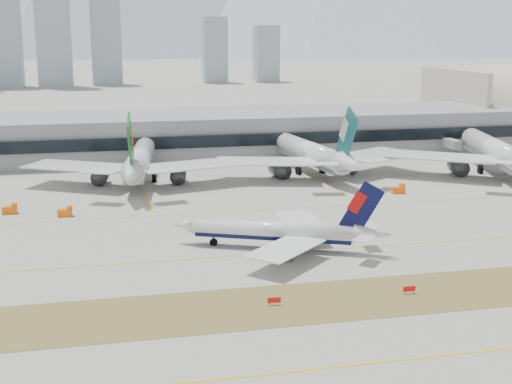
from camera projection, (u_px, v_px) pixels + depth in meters
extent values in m
plane|color=#98968E|center=(277.00, 246.00, 148.60)|extent=(3000.00, 3000.00, 0.00)
cube|color=olive|center=(324.00, 301.00, 118.15)|extent=(360.00, 18.00, 0.06)
cube|color=yellow|center=(283.00, 253.00, 143.83)|extent=(360.00, 0.45, 0.04)
cube|color=yellow|center=(377.00, 362.00, 96.27)|extent=(360.00, 0.45, 0.04)
cube|color=yellow|center=(247.00, 211.00, 177.13)|extent=(360.00, 0.45, 0.04)
cylinder|color=white|center=(273.00, 230.00, 145.59)|extent=(31.57, 16.82, 3.61)
cube|color=black|center=(273.00, 235.00, 145.81)|extent=(30.75, 16.05, 1.62)
cone|color=white|center=(184.00, 225.00, 149.31)|extent=(6.08, 5.36, 3.61)
cone|color=white|center=(372.00, 233.00, 141.55)|extent=(8.17, 6.30, 3.61)
cube|color=white|center=(300.00, 221.00, 154.44)|extent=(8.83, 18.08, 0.22)
cube|color=white|center=(367.00, 226.00, 146.24)|extent=(3.73, 5.37, 0.14)
cylinder|color=#3F4247|center=(289.00, 234.00, 152.05)|extent=(6.12, 4.72, 2.71)
cube|color=#3F4247|center=(289.00, 229.00, 151.81)|extent=(2.20, 1.19, 1.26)
cube|color=white|center=(285.00, 248.00, 135.33)|extent=(18.48, 18.19, 0.22)
cube|color=white|center=(364.00, 238.00, 137.28)|extent=(5.77, 5.90, 0.14)
cylinder|color=#3F4247|center=(279.00, 252.00, 139.31)|extent=(6.12, 4.72, 2.71)
cube|color=#3F4247|center=(279.00, 247.00, 139.07)|extent=(2.20, 1.19, 1.26)
cube|color=#0A0C3F|center=(362.00, 208.00, 140.89)|extent=(8.26, 3.95, 11.30)
cube|color=red|center=(357.00, 202.00, 140.79)|extent=(3.83, 2.01, 4.84)
cylinder|color=#3F4247|center=(214.00, 240.00, 148.68)|extent=(0.43, 0.43, 2.16)
cylinder|color=black|center=(214.00, 242.00, 148.78)|extent=(1.74, 1.24, 1.62)
cylinder|color=#3F4247|center=(275.00, 247.00, 143.81)|extent=(0.43, 0.43, 2.16)
cylinder|color=black|center=(275.00, 249.00, 143.91)|extent=(1.74, 1.24, 1.62)
cylinder|color=#3F4247|center=(279.00, 241.00, 148.29)|extent=(0.43, 0.43, 2.16)
cylinder|color=black|center=(279.00, 243.00, 148.39)|extent=(1.74, 1.24, 1.62)
cylinder|color=white|center=(140.00, 158.00, 210.93)|extent=(13.04, 47.82, 6.27)
cube|color=slate|center=(140.00, 164.00, 211.31)|extent=(11.97, 46.75, 2.82)
cone|color=white|center=(147.00, 144.00, 237.50)|extent=(7.25, 8.07, 6.27)
cone|color=white|center=(131.00, 175.00, 182.58)|extent=(7.72, 11.33, 6.27)
cube|color=white|center=(197.00, 165.00, 205.63)|extent=(32.52, 20.54, 0.38)
cube|color=white|center=(163.00, 171.00, 185.01)|extent=(9.43, 6.02, 0.25)
cylinder|color=#3F4247|center=(178.00, 175.00, 209.02)|extent=(5.79, 8.50, 4.70)
cube|color=#3F4247|center=(178.00, 168.00, 208.60)|extent=(0.94, 3.33, 2.20)
cube|color=white|center=(78.00, 166.00, 203.11)|extent=(32.95, 27.10, 0.38)
cube|color=white|center=(99.00, 172.00, 183.80)|extent=(9.91, 8.02, 0.25)
cylinder|color=#3F4247|center=(100.00, 176.00, 207.34)|extent=(5.79, 8.50, 4.70)
cube|color=#3F4247|center=(100.00, 169.00, 206.93)|extent=(0.94, 3.33, 2.20)
cube|color=#0D5D1F|center=(131.00, 144.00, 184.13)|extent=(2.45, 13.06, 16.82)
cube|color=#EE570E|center=(131.00, 136.00, 185.01)|extent=(1.54, 5.95, 7.20)
cylinder|color=#3F4247|center=(145.00, 164.00, 229.56)|extent=(0.75, 0.75, 3.76)
cylinder|color=black|center=(145.00, 166.00, 229.73)|extent=(1.49, 2.95, 2.82)
cylinder|color=#3F4247|center=(126.00, 176.00, 210.46)|extent=(0.75, 0.75, 3.76)
cylinder|color=black|center=(126.00, 178.00, 210.63)|extent=(1.49, 2.95, 2.82)
cylinder|color=#3F4247|center=(154.00, 175.00, 211.06)|extent=(0.75, 0.75, 3.76)
cylinder|color=black|center=(154.00, 178.00, 211.24)|extent=(1.49, 2.95, 2.82)
cylinder|color=white|center=(309.00, 151.00, 222.68)|extent=(11.83, 47.78, 6.27)
cube|color=slate|center=(309.00, 157.00, 223.06)|extent=(10.78, 46.73, 2.82)
cone|color=white|center=(278.00, 139.00, 247.78)|extent=(7.08, 7.93, 6.27)
cone|color=white|center=(351.00, 165.00, 195.89)|extent=(7.47, 11.19, 6.27)
cube|color=white|center=(368.00, 155.00, 221.98)|extent=(33.00, 26.57, 0.38)
cube|color=white|center=(374.00, 160.00, 200.24)|extent=(9.89, 7.86, 0.25)
cylinder|color=#3F4247|center=(347.00, 165.00, 223.80)|extent=(5.60, 8.40, 4.70)
cube|color=#3F4247|center=(347.00, 159.00, 223.38)|extent=(0.86, 3.32, 2.19)
cube|color=white|center=(266.00, 161.00, 211.00)|extent=(32.64, 21.19, 0.38)
cube|color=white|center=(321.00, 164.00, 194.95)|extent=(9.50, 6.22, 0.25)
cylinder|color=#3F4247|center=(280.00, 170.00, 216.47)|extent=(5.60, 8.40, 4.70)
cube|color=#3F4247|center=(280.00, 164.00, 216.06)|extent=(0.86, 3.32, 2.19)
cube|color=#145357|center=(347.00, 137.00, 197.26)|extent=(2.11, 13.08, 16.80)
cube|color=#ACAFB6|center=(345.00, 129.00, 198.07)|extent=(1.38, 5.95, 7.19)
cylinder|color=#3F4247|center=(287.00, 158.00, 240.34)|extent=(0.75, 0.75, 3.76)
cylinder|color=black|center=(287.00, 160.00, 240.51)|extent=(1.42, 2.93, 2.82)
cylinder|color=#3F4247|center=(299.00, 169.00, 221.26)|extent=(0.75, 0.75, 3.76)
cylinder|color=black|center=(298.00, 171.00, 221.43)|extent=(1.42, 2.93, 2.82)
cylinder|color=#3F4247|center=(322.00, 167.00, 223.90)|extent=(0.75, 0.75, 3.76)
cylinder|color=black|center=(322.00, 169.00, 224.08)|extent=(1.42, 2.93, 2.82)
cylinder|color=white|center=(494.00, 149.00, 223.24)|extent=(18.09, 50.81, 6.70)
cube|color=slate|center=(494.00, 155.00, 223.65)|extent=(16.88, 49.60, 3.01)
cone|color=white|center=(468.00, 136.00, 251.69)|extent=(8.29, 9.06, 6.70)
cube|color=white|center=(442.00, 157.00, 216.39)|extent=(34.75, 30.57, 0.40)
cube|color=white|center=(496.00, 162.00, 194.92)|extent=(10.57, 9.07, 0.27)
cylinder|color=#3F4247|center=(458.00, 167.00, 220.41)|extent=(6.82, 9.36, 5.02)
cube|color=#3F4247|center=(459.00, 160.00, 219.96)|extent=(1.29, 3.54, 2.34)
cylinder|color=#3F4247|center=(475.00, 156.00, 243.18)|extent=(0.80, 0.80, 4.02)
cylinder|color=black|center=(475.00, 158.00, 243.37)|extent=(1.83, 3.20, 3.01)
cylinder|color=#3F4247|center=(480.00, 167.00, 223.10)|extent=(0.80, 0.80, 4.02)
cylinder|color=black|center=(480.00, 170.00, 223.28)|extent=(1.83, 3.20, 3.01)
cylinder|color=#3F4247|center=(508.00, 167.00, 223.01)|extent=(0.80, 0.80, 4.02)
cylinder|color=black|center=(508.00, 170.00, 223.20)|extent=(1.83, 3.20, 3.01)
cube|color=gray|center=(198.00, 134.00, 256.35)|extent=(280.00, 42.00, 15.00)
cube|color=black|center=(207.00, 141.00, 235.79)|extent=(280.00, 1.20, 4.00)
cube|color=beige|center=(452.00, 103.00, 297.41)|extent=(2.00, 57.00, 27.90)
cube|color=red|center=(274.00, 300.00, 116.12)|extent=(2.20, 0.15, 0.90)
cylinder|color=orange|center=(269.00, 304.00, 116.09)|extent=(0.10, 0.10, 0.50)
cylinder|color=orange|center=(279.00, 303.00, 116.43)|extent=(0.10, 0.10, 0.50)
cube|color=red|center=(409.00, 289.00, 121.19)|extent=(2.20, 0.15, 0.90)
cylinder|color=orange|center=(405.00, 293.00, 121.16)|extent=(0.10, 0.10, 0.50)
cylinder|color=orange|center=(413.00, 292.00, 121.50)|extent=(0.10, 0.10, 0.50)
cube|color=orange|center=(398.00, 190.00, 196.17)|extent=(3.50, 2.00, 1.80)
cube|color=orange|center=(402.00, 186.00, 196.16)|extent=(1.20, 1.80, 1.00)
cylinder|color=black|center=(395.00, 193.00, 195.28)|extent=(0.70, 0.30, 0.70)
cylinder|color=black|center=(393.00, 192.00, 196.80)|extent=(0.70, 0.30, 0.70)
cylinder|color=black|center=(403.00, 192.00, 195.79)|extent=(0.70, 0.30, 0.70)
cylinder|color=black|center=(401.00, 191.00, 197.31)|extent=(0.70, 0.30, 0.70)
cube|color=orange|center=(10.00, 210.00, 174.32)|extent=(3.50, 2.00, 1.80)
cube|color=orange|center=(14.00, 205.00, 174.31)|extent=(1.20, 1.80, 1.00)
cylinder|color=black|center=(4.00, 213.00, 173.42)|extent=(0.70, 0.30, 0.70)
cylinder|color=black|center=(5.00, 212.00, 174.95)|extent=(0.70, 0.30, 0.70)
cylinder|color=black|center=(15.00, 213.00, 173.94)|extent=(0.70, 0.30, 0.70)
cylinder|color=black|center=(15.00, 211.00, 175.46)|extent=(0.70, 0.30, 0.70)
cube|color=orange|center=(65.00, 213.00, 171.75)|extent=(3.50, 2.00, 1.80)
cube|color=orange|center=(70.00, 208.00, 171.74)|extent=(1.20, 1.80, 1.00)
cylinder|color=black|center=(60.00, 216.00, 170.86)|extent=(0.70, 0.30, 0.70)
cylinder|color=black|center=(60.00, 214.00, 172.38)|extent=(0.70, 0.30, 0.70)
cylinder|color=black|center=(70.00, 215.00, 171.37)|extent=(0.70, 0.30, 0.70)
cylinder|color=black|center=(70.00, 214.00, 172.89)|extent=(0.70, 0.30, 0.70)
cube|color=#99A4AE|center=(0.00, 35.00, 550.18)|extent=(30.00, 27.00, 80.00)
cube|color=#99A4AE|center=(52.00, 15.00, 550.64)|extent=(26.00, 23.40, 110.00)
cube|color=#99A4AE|center=(106.00, 41.00, 577.89)|extent=(24.00, 21.60, 70.00)
cube|color=#99A4AE|center=(215.00, 50.00, 603.54)|extent=(20.00, 18.00, 55.00)
cube|color=#99A4AE|center=(266.00, 54.00, 613.93)|extent=(20.00, 18.00, 48.00)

